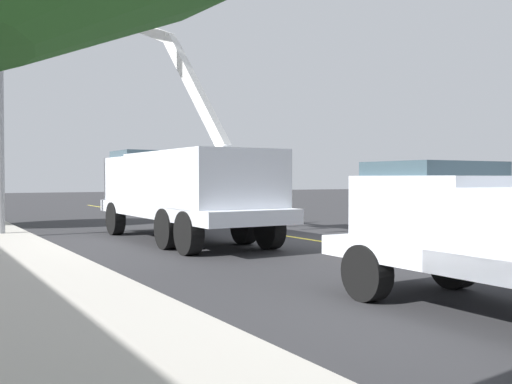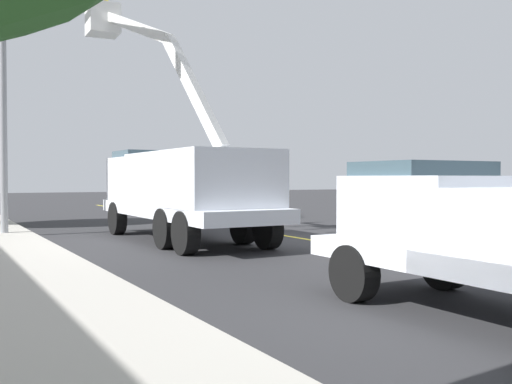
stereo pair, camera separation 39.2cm
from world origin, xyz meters
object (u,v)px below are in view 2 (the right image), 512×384
at_px(traffic_cone_mid_front, 351,241).
at_px(traffic_signal_mast, 10,13).
at_px(service_pickup_truck, 508,233).
at_px(passing_minivan, 232,196).
at_px(traffic_cone_mid_rear, 194,216).
at_px(utility_bucket_truck, 180,184).

height_order(traffic_cone_mid_front, traffic_signal_mast, traffic_signal_mast).
bearing_deg(service_pickup_truck, passing_minivan, -14.53).
distance_m(service_pickup_truck, traffic_signal_mast, 14.44).
relative_size(passing_minivan, traffic_signal_mast, 0.55).
bearing_deg(traffic_signal_mast, passing_minivan, -54.29).
bearing_deg(traffic_signal_mast, service_pickup_truck, -158.45).
bearing_deg(traffic_cone_mid_rear, traffic_cone_mid_front, -177.82).
distance_m(utility_bucket_truck, service_pickup_truck, 10.87).
height_order(traffic_cone_mid_front, traffic_cone_mid_rear, traffic_cone_mid_rear).
bearing_deg(utility_bucket_truck, traffic_cone_mid_front, -154.67).
height_order(service_pickup_truck, traffic_cone_mid_rear, service_pickup_truck).
bearing_deg(passing_minivan, traffic_cone_mid_front, 166.73).
bearing_deg(utility_bucket_truck, passing_minivan, -32.54).
relative_size(utility_bucket_truck, traffic_cone_mid_rear, 10.05).
height_order(utility_bucket_truck, traffic_cone_mid_rear, utility_bucket_truck).
bearing_deg(traffic_cone_mid_rear, passing_minivan, -38.29).
distance_m(passing_minivan, traffic_cone_mid_rear, 5.89).
bearing_deg(traffic_cone_mid_rear, utility_bucket_truck, 154.60).
bearing_deg(traffic_signal_mast, utility_bucket_truck, -110.69).
distance_m(traffic_cone_mid_rear, traffic_signal_mast, 9.17).
distance_m(service_pickup_truck, passing_minivan, 20.37).
xyz_separation_m(service_pickup_truck, traffic_cone_mid_rear, (15.11, -1.47, -0.71)).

